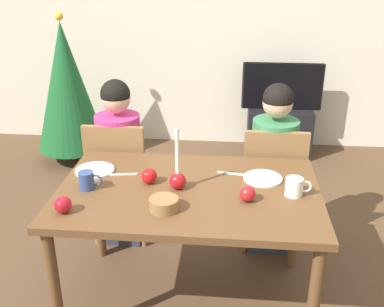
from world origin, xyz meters
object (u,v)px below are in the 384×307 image
object	(u,v)px
plate_right	(263,178)
mug_left	(87,180)
mug_right	(295,187)
apple_near_candle	(247,194)
christmas_tree	(67,87)
apple_by_right_mug	(149,176)
plate_left	(95,170)
apple_by_left_plate	(63,205)
bowl_walnuts	(164,204)
chair_left	(120,175)
tv	(282,86)
candle_centerpiece	(178,177)
person_right_child	(272,171)
dining_table	(189,202)
person_left_child	(120,165)
chair_right	(272,181)
tv_stand	(279,131)

from	to	relation	value
plate_right	mug_left	distance (m)	0.96
mug_right	apple_near_candle	xyz separation A→B (m)	(-0.24, -0.08, -0.01)
christmas_tree	apple_by_right_mug	bearing A→B (deg)	-58.93
plate_left	apple_by_left_plate	size ratio (longest dim) A/B	2.66
plate_right	bowl_walnuts	world-z (taller)	bowl_walnuts
chair_left	tv	distance (m)	2.11
christmas_tree	apple_by_right_mug	size ratio (longest dim) A/B	16.69
tv	apple_by_right_mug	bearing A→B (deg)	-112.20
candle_centerpiece	mug_left	bearing A→B (deg)	-174.17
candle_centerpiece	apple_by_left_plate	world-z (taller)	candle_centerpiece
chair_left	plate_left	xyz separation A→B (m)	(-0.02, -0.44, 0.24)
plate_right	chair_left	bearing A→B (deg)	154.19
person_right_child	mug_left	size ratio (longest dim) A/B	9.22
person_right_child	apple_by_left_plate	bearing A→B (deg)	-139.04
candle_centerpiece	christmas_tree	bearing A→B (deg)	123.87
christmas_tree	mug_right	world-z (taller)	christmas_tree
dining_table	tv	world-z (taller)	tv
person_left_child	candle_centerpiece	world-z (taller)	person_left_child
mug_right	plate_left	bearing A→B (deg)	170.61
tv	apple_near_candle	bearing A→B (deg)	-99.18
apple_by_right_mug	mug_right	bearing A→B (deg)	-4.97
plate_left	mug_left	distance (m)	0.22
dining_table	candle_centerpiece	bearing A→B (deg)	179.71
chair_left	apple_near_candle	distance (m)	1.14
chair_left	apple_by_left_plate	xyz separation A→B (m)	(-0.04, -0.91, 0.28)
dining_table	mug_left	distance (m)	0.55
chair_right	christmas_tree	bearing A→B (deg)	144.35
dining_table	person_right_child	distance (m)	0.82
tv_stand	apple_by_right_mug	xyz separation A→B (m)	(-0.92, -2.25, 0.55)
chair_right	plate_right	size ratio (longest dim) A/B	4.16
chair_left	apple_near_candle	bearing A→B (deg)	-39.79
chair_right	bowl_walnuts	world-z (taller)	chair_right
christmas_tree	chair_right	bearing A→B (deg)	-35.65
tv	apple_near_candle	size ratio (longest dim) A/B	9.48
person_right_child	christmas_tree	xyz separation A→B (m)	(-1.86, 1.30, 0.18)
person_right_child	bowl_walnuts	xyz separation A→B (m)	(-0.60, -0.87, 0.21)
tv	plate_left	distance (m)	2.48
plate_left	mug_right	xyz separation A→B (m)	(1.12, -0.18, 0.04)
chair_right	candle_centerpiece	size ratio (longest dim) A/B	2.60
tv	apple_by_right_mug	distance (m)	2.43
candle_centerpiece	bowl_walnuts	xyz separation A→B (m)	(-0.04, -0.23, -0.04)
mug_right	bowl_walnuts	distance (m)	0.68
chair_left	tv_stand	xyz separation A→B (m)	(1.24, 1.69, -0.27)
tv	plate_right	distance (m)	2.17
plate_right	apple_by_right_mug	bearing A→B (deg)	-170.62
person_left_child	plate_left	distance (m)	0.51
dining_table	mug_left	bearing A→B (deg)	-174.83
tv	person_left_child	bearing A→B (deg)	-126.69
chair_right	mug_left	world-z (taller)	chair_right
christmas_tree	tv	bearing A→B (deg)	9.84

